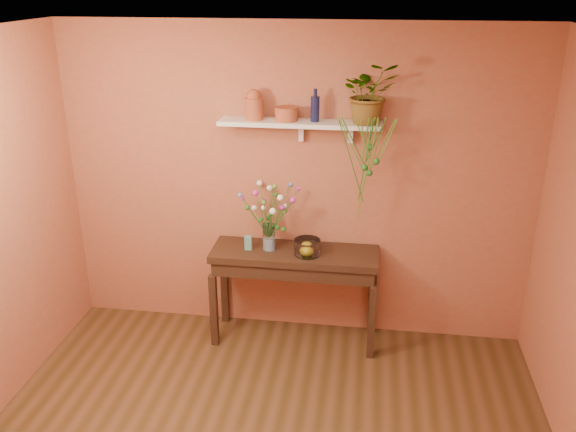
{
  "coord_description": "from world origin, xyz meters",
  "views": [
    {
      "loc": [
        0.62,
        -2.8,
        3.01
      ],
      "look_at": [
        0.0,
        1.55,
        1.25
      ],
      "focal_mm": 37.56,
      "sensor_mm": 36.0,
      "label": 1
    }
  ],
  "objects": [
    {
      "name": "carton",
      "position": [
        -0.37,
        1.73,
        0.91
      ],
      "size": [
        0.06,
        0.05,
        0.12
      ],
      "primitive_type": "cube",
      "rotation": [
        0.0,
        0.0,
        0.07
      ],
      "color": "teal",
      "rests_on": "sideboard"
    },
    {
      "name": "glass_vase",
      "position": [
        -0.19,
        1.76,
        0.95
      ],
      "size": [
        0.11,
        0.11,
        0.22
      ],
      "color": "white",
      "rests_on": "sideboard"
    },
    {
      "name": "wall_shelf",
      "position": [
        0.06,
        1.87,
        1.92
      ],
      "size": [
        1.3,
        0.24,
        0.19
      ],
      "color": "white",
      "rests_on": "room"
    },
    {
      "name": "room",
      "position": [
        0.0,
        0.0,
        1.35
      ],
      "size": [
        4.04,
        4.04,
        2.7
      ],
      "color": "#54341F",
      "rests_on": "ground"
    },
    {
      "name": "terracotta_pot",
      "position": [
        -0.06,
        1.87,
        1.99
      ],
      "size": [
        0.23,
        0.23,
        0.11
      ],
      "primitive_type": "cylinder",
      "rotation": [
        0.0,
        0.0,
        -0.35
      ],
      "color": "#B64F30",
      "rests_on": "wall_shelf"
    },
    {
      "name": "lemon",
      "position": [
        0.14,
        1.69,
        0.9
      ],
      "size": [
        0.09,
        0.09,
        0.09
      ],
      "primitive_type": "sphere",
      "color": "yellow",
      "rests_on": "glass_bowl"
    },
    {
      "name": "spider_plant",
      "position": [
        0.59,
        1.87,
        2.17
      ],
      "size": [
        0.51,
        0.47,
        0.47
      ],
      "primitive_type": "imported",
      "rotation": [
        0.0,
        0.0,
        0.28
      ],
      "color": "#26631E",
      "rests_on": "wall_shelf"
    },
    {
      "name": "terracotta_jug",
      "position": [
        -0.32,
        1.87,
        2.05
      ],
      "size": [
        0.15,
        0.15,
        0.24
      ],
      "color": "#B64F30",
      "rests_on": "wall_shelf"
    },
    {
      "name": "plant_fronds",
      "position": [
        0.6,
        1.72,
        1.71
      ],
      "size": [
        0.45,
        0.22,
        0.84
      ],
      "color": "#26631E",
      "rests_on": "wall_shelf"
    },
    {
      "name": "sideboard",
      "position": [
        0.03,
        1.75,
        0.73
      ],
      "size": [
        1.41,
        0.45,
        0.85
      ],
      "color": "#382117",
      "rests_on": "ground"
    },
    {
      "name": "glass_bowl",
      "position": [
        0.14,
        1.7,
        0.91
      ],
      "size": [
        0.22,
        0.22,
        0.13
      ],
      "color": "white",
      "rests_on": "sideboard"
    },
    {
      "name": "blue_bottle",
      "position": [
        0.17,
        1.87,
        2.04
      ],
      "size": [
        0.09,
        0.09,
        0.26
      ],
      "color": "#12163B",
      "rests_on": "wall_shelf"
    },
    {
      "name": "bouquet",
      "position": [
        -0.18,
        1.78,
        1.25
      ],
      "size": [
        0.49,
        0.54,
        0.49
      ],
      "color": "#386B28",
      "rests_on": "glass_vase"
    }
  ]
}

